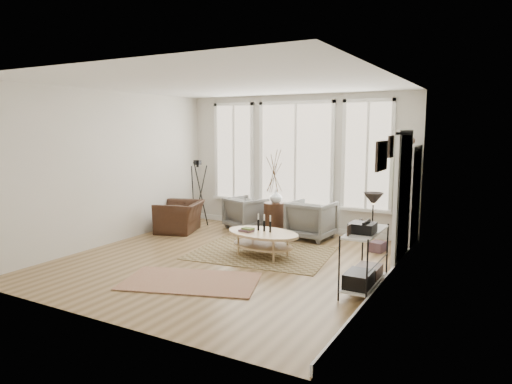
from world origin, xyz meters
The scene contains 17 objects.
room centered at (0.02, 0.03, 1.43)m, with size 5.50×5.54×2.90m.
bay_window centered at (0.00, 2.71, 1.61)m, with size 4.14×0.12×2.24m.
door centered at (2.57, 1.15, 1.12)m, with size 0.09×1.06×2.22m.
bookcase centered at (2.44, 2.23, 0.96)m, with size 0.31×0.85×2.06m.
low_shelf centered at (2.38, -0.30, 0.51)m, with size 0.38×1.08×1.30m.
wall_art centered at (2.58, -0.27, 1.88)m, with size 0.04×0.88×0.44m.
rug_main centered at (0.28, 0.65, 0.01)m, with size 2.37×1.78×0.01m, color brown.
rug_runner centered at (0.10, -1.17, 0.01)m, with size 1.92×1.07×0.01m, color brown.
coffee_table centered at (0.37, 0.52, 0.33)m, with size 1.45×1.03×0.62m.
armchair_left centered at (-0.98, 2.28, 0.35)m, with size 0.75×0.77×0.70m, color slate.
armchair_right centered at (0.64, 2.11, 0.38)m, with size 0.82×0.84×0.76m, color slate.
side_table centered at (-0.26, 2.22, 0.86)m, with size 0.43×0.43×1.80m.
vase centered at (-0.23, 2.24, 0.78)m, with size 0.26×0.26×0.27m, color silver.
accent_chair centered at (-2.08, 1.34, 0.32)m, with size 0.86×0.98×0.64m, color #371F13.
tripod_camera centered at (-2.08, 2.03, 0.69)m, with size 0.52×0.52×1.49m.
book_stack_near centered at (2.05, 1.78, 0.09)m, with size 0.22×0.28×0.18m, color brown.
book_stack_far centered at (2.05, 1.75, 0.07)m, with size 0.17×0.22×0.14m, color brown.
Camera 1 is at (3.99, -6.25, 2.20)m, focal length 32.00 mm.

